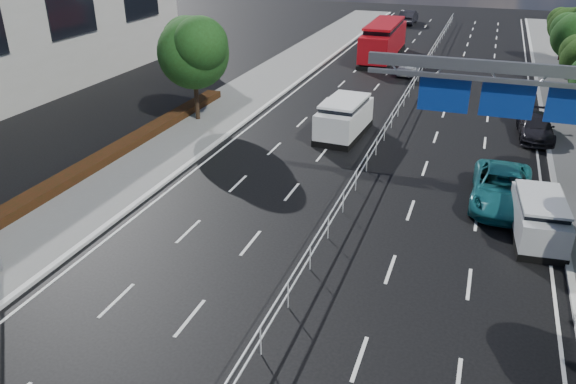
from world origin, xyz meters
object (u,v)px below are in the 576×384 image
(white_minivan, at_px, (344,118))
(parked_car_dark, at_px, (536,127))
(silver_minivan, at_px, (539,218))
(overhead_gantry, at_px, (529,95))
(near_car_dark, at_px, (408,17))
(parked_car_teal, at_px, (502,188))
(red_bus, at_px, (384,40))
(near_car_silver, at_px, (409,66))

(white_minivan, height_order, parked_car_dark, white_minivan)
(silver_minivan, bearing_deg, overhead_gantry, 143.21)
(white_minivan, height_order, near_car_dark, white_minivan)
(silver_minivan, relative_size, parked_car_teal, 0.79)
(near_car_dark, bearing_deg, overhead_gantry, 104.43)
(overhead_gantry, relative_size, parked_car_teal, 1.82)
(near_car_dark, relative_size, parked_car_teal, 0.90)
(parked_car_teal, bearing_deg, silver_minivan, -61.91)
(parked_car_teal, xyz_separation_m, parked_car_dark, (1.80, 9.87, -0.11))
(parked_car_teal, bearing_deg, overhead_gantry, -82.64)
(red_bus, xyz_separation_m, near_car_dark, (-0.80, 21.05, -0.90))
(silver_minivan, height_order, parked_car_dark, silver_minivan)
(parked_car_dark, bearing_deg, silver_minivan, -95.05)
(overhead_gantry, bearing_deg, parked_car_dark, 82.48)
(overhead_gantry, distance_m, silver_minivan, 4.92)
(parked_car_teal, bearing_deg, white_minivan, 144.59)
(red_bus, xyz_separation_m, near_car_silver, (3.24, -5.43, -1.06))
(white_minivan, relative_size, red_bus, 0.47)
(near_car_dark, relative_size, parked_car_dark, 1.08)
(near_car_dark, height_order, parked_car_teal, near_car_dark)
(near_car_dark, xyz_separation_m, parked_car_dark, (13.48, -39.59, -0.16))
(red_bus, xyz_separation_m, parked_car_teal, (10.88, -28.40, -0.95))
(red_bus, xyz_separation_m, parked_car_dark, (12.68, -18.53, -1.05))
(overhead_gantry, bearing_deg, white_minivan, 137.62)
(overhead_gantry, height_order, near_car_silver, overhead_gantry)
(red_bus, bearing_deg, parked_car_dark, -56.33)
(near_car_silver, height_order, parked_car_dark, parked_car_dark)
(overhead_gantry, xyz_separation_m, red_bus, (-11.12, 30.35, -3.88))
(parked_car_dark, bearing_deg, overhead_gantry, -100.76)
(white_minivan, relative_size, parked_car_teal, 0.93)
(white_minivan, xyz_separation_m, near_car_dark, (-2.71, 43.00, -0.26))
(near_car_silver, xyz_separation_m, parked_car_teal, (7.64, -22.97, 0.12))
(near_car_dark, distance_m, silver_minivan, 53.74)
(near_car_dark, bearing_deg, near_car_silver, 100.05)
(near_car_silver, bearing_deg, parked_car_dark, 126.72)
(red_bus, height_order, parked_car_dark, red_bus)
(parked_car_teal, distance_m, parked_car_dark, 10.03)
(red_bus, height_order, near_car_dark, red_bus)
(silver_minivan, distance_m, parked_car_teal, 3.02)
(white_minivan, relative_size, parked_car_dark, 1.13)
(parked_car_dark, bearing_deg, red_bus, 121.13)
(silver_minivan, bearing_deg, parked_car_teal, 112.68)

